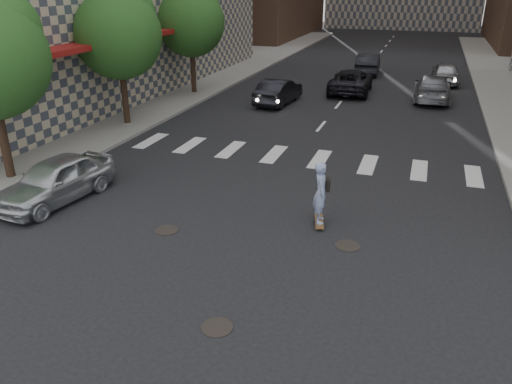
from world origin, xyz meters
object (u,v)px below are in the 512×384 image
Objects in this scene: tree_b at (120,31)px; skateboarder at (321,193)px; silver_sedan at (56,180)px; traffic_car_c at (351,81)px; tree_c at (192,19)px; traffic_car_b at (433,88)px; traffic_car_d at (445,73)px; traffic_car_e at (368,64)px; traffic_car_a at (278,91)px.

tree_b reaches higher than skateboarder.
traffic_car_c is at bearing 79.87° from silver_sedan.
traffic_car_b is (14.68, 2.86, -3.87)m from tree_c.
traffic_car_d is at bearing 47.44° from tree_b.
skateboarder is at bearing 80.43° from traffic_car_b.
skateboarder is 0.43× the size of traffic_car_e.
skateboarder reaches higher than traffic_car_d.
traffic_car_d is at bearing -98.23° from traffic_car_b.
skateboarder is at bearing 91.36° from traffic_car_e.
traffic_car_b reaches higher than traffic_car_d.
tree_b is 21.69m from traffic_car_e.
traffic_car_b is at bearing 11.03° from tree_c.
traffic_car_b is (2.98, 18.92, -0.29)m from skateboarder.
tree_b reaches higher than traffic_car_b.
skateboarder is 0.45× the size of traffic_car_a.
traffic_car_d is (3.78, 24.92, -0.30)m from skateboarder.
skateboarder is at bearing 14.84° from silver_sedan.
traffic_car_a is at bearing 69.68° from traffic_car_e.
traffic_car_a is 1.00× the size of traffic_car_d.
traffic_car_a is 0.94× the size of traffic_car_e.
traffic_car_b is (8.73, 3.89, 0.03)m from traffic_car_a.
tree_b is at bearing 60.04° from traffic_car_e.
traffic_car_b is at bearing 170.62° from traffic_car_c.
silver_sedan is 23.21m from traffic_car_b.
skateboarder reaches higher than traffic_car_c.
skateboarder is 27.11m from traffic_car_e.
silver_sedan is 0.83× the size of traffic_car_b.
tree_c is at bearing 90.00° from tree_b.
tree_b is 18.67m from traffic_car_b.
tree_b reaches higher than traffic_car_c.
traffic_car_b reaches higher than traffic_car_a.
silver_sedan is at bearing 58.87° from traffic_car_b.
skateboarder is 19.15m from traffic_car_b.
tree_c is at bearing 45.63° from traffic_car_e.
silver_sedan is at bearing -72.38° from tree_b.
traffic_car_e is (9.75, 18.99, -3.86)m from tree_b.
traffic_car_d is (15.49, 8.86, -3.88)m from tree_c.
traffic_car_b is 9.50m from traffic_car_e.
tree_c is at bearing 10.41° from traffic_car_b.
traffic_car_c reaches higher than silver_sedan.
tree_c is 1.50× the size of silver_sedan.
traffic_car_b is 5.14m from traffic_car_c.
silver_sedan is 16.39m from traffic_car_a.
tree_b is 1.39× the size of traffic_car_e.
traffic_car_b is (14.68, 10.86, -3.87)m from tree_b.
tree_c is at bearing 28.03° from traffic_car_d.
tree_c is 1.47× the size of traffic_car_d.
silver_sedan is (2.90, -9.14, -3.90)m from tree_b.
silver_sedan is at bearing 62.42° from traffic_car_d.
traffic_car_b is at bearing -151.27° from traffic_car_a.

